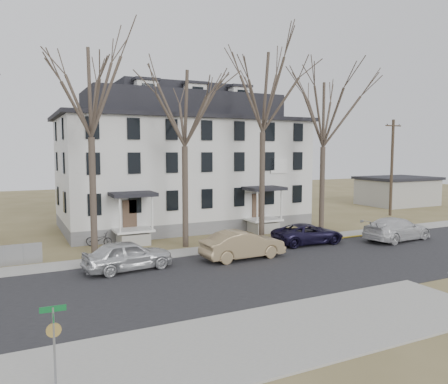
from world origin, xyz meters
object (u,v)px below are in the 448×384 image
car_silver (128,256)px  utility_pole_far (392,166)px  street_sign (54,334)px  tree_mid_left (184,103)px  tree_center (263,86)px  car_navy (308,234)px  car_tan (243,245)px  tree_far_left (90,85)px  car_white (397,229)px  tree_mid_right (324,110)px  boarding_house (183,163)px  bicycle_left (99,240)px

car_silver → utility_pole_far: bearing=-80.2°
utility_pole_far → street_sign: (-33.12, -19.36, -3.31)m
tree_mid_left → street_sign: (-9.62, -15.16, -8.00)m
tree_center → car_navy: (1.90, -3.06, -10.39)m
car_silver → car_tan: car_tan is taller
utility_pole_far → car_silver: size_ratio=1.98×
tree_far_left → tree_mid_left: tree_far_left is taller
car_navy → car_white: 6.73m
tree_mid_right → car_silver: tree_mid_right is taller
car_white → street_sign: (-23.98, -10.23, 0.78)m
street_sign → car_navy: bearing=37.6°
boarding_house → tree_center: tree_center is taller
tree_center → car_silver: bearing=-158.9°
tree_mid_left → car_navy: tree_mid_left is taller
tree_center → car_white: (8.36, -4.93, -10.27)m
tree_far_left → utility_pole_far: (29.50, 4.20, -5.44)m
car_white → utility_pole_far: bearing=-51.1°
boarding_house → car_navy: (4.90, -11.21, -4.68)m
tree_mid_left → bicycle_left: bearing=155.3°
car_silver → tree_center: bearing=-75.6°
car_tan → bicycle_left: bearing=42.7°
tree_mid_left → car_white: bearing=-18.9°
boarding_house → car_silver: size_ratio=4.34×
car_navy → street_sign: size_ratio=2.11×
tree_mid_left → car_white: size_ratio=2.26×
car_silver → car_white: bearing=-98.7°
tree_mid_left → car_white: (14.36, -4.93, -8.78)m
car_silver → car_white: (19.32, -0.69, 0.00)m
car_white → bicycle_left: size_ratio=3.06×
tree_far_left → car_navy: 17.19m
tree_far_left → utility_pole_far: tree_far_left is taller
tree_mid_right → car_tan: 13.88m
tree_mid_left → bicycle_left: (-5.28, 2.43, -9.12)m
utility_pole_far → tree_far_left: bearing=-171.9°
tree_far_left → car_white: bearing=-13.6°
car_silver → car_tan: (6.78, -0.50, 0.02)m
tree_mid_right → car_navy: (-3.60, -3.06, -8.90)m
tree_mid_right → car_white: 10.47m
tree_far_left → utility_pole_far: size_ratio=1.44×
tree_far_left → street_sign: bearing=-103.4°
car_tan → street_sign: street_sign is taller
tree_center → bicycle_left: 15.67m
utility_pole_far → car_tan: (-21.67, -8.94, -4.06)m
tree_mid_right → car_navy: bearing=-139.7°
tree_mid_right → street_sign: 27.20m
tree_center → tree_mid_left: bearing=180.0°
tree_mid_right → car_tan: (-9.67, -4.74, -8.76)m
boarding_house → bicycle_left: boarding_house is taller
boarding_house → bicycle_left: 11.19m
tree_far_left → car_tan: tree_far_left is taller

